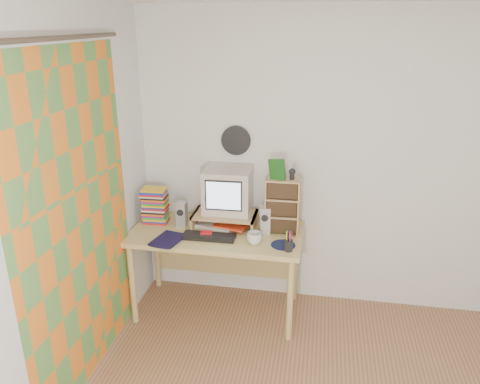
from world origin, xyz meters
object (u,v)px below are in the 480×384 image
at_px(keyboard, 209,237).
at_px(diary, 157,236).
at_px(crt_monitor, 227,191).
at_px(cd_rack, 282,206).
at_px(dvd_stack, 155,206).
at_px(mug, 254,238).
at_px(desk, 218,243).

relative_size(keyboard, diary, 1.70).
height_order(crt_monitor, cd_rack, crt_monitor).
relative_size(crt_monitor, dvd_stack, 1.34).
bearing_deg(diary, keyboard, 24.57).
relative_size(crt_monitor, mug, 3.25).
distance_m(desk, cd_rack, 0.64).
xyz_separation_m(keyboard, cd_rack, (0.55, 0.22, 0.21)).
height_order(desk, dvd_stack, dvd_stack).
bearing_deg(desk, cd_rack, 2.19).
xyz_separation_m(keyboard, mug, (0.37, -0.03, 0.03)).
bearing_deg(cd_rack, crt_monitor, 170.73).
bearing_deg(dvd_stack, mug, -18.78).
bearing_deg(desk, dvd_stack, 176.95).
relative_size(crt_monitor, cd_rack, 0.84).
relative_size(dvd_stack, mug, 2.43).
bearing_deg(diary, cd_rack, 30.37).
xyz_separation_m(cd_rack, diary, (-0.95, -0.31, -0.20)).
height_order(desk, crt_monitor, crt_monitor).
bearing_deg(dvd_stack, desk, -5.45).
bearing_deg(diary, desk, 46.39).
bearing_deg(dvd_stack, crt_monitor, 2.95).
distance_m(cd_rack, mug, 0.36).
height_order(crt_monitor, dvd_stack, crt_monitor).
xyz_separation_m(dvd_stack, mug, (0.89, -0.26, -0.10)).
bearing_deg(keyboard, cd_rack, 21.37).
bearing_deg(keyboard, crt_monitor, 71.91).
xyz_separation_m(crt_monitor, dvd_stack, (-0.61, -0.06, -0.16)).
height_order(desk, diary, diary).
height_order(crt_monitor, keyboard, crt_monitor).
relative_size(desk, dvd_stack, 4.89).
distance_m(crt_monitor, keyboard, 0.42).
relative_size(cd_rack, diary, 1.85).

